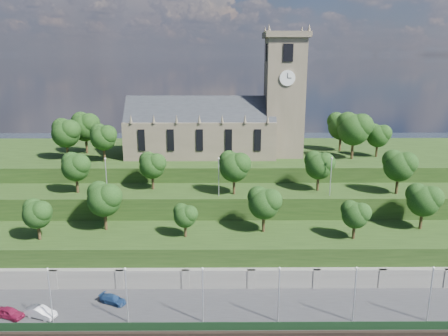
{
  "coord_description": "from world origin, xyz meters",
  "views": [
    {
      "loc": [
        0.47,
        -48.77,
        36.54
      ],
      "look_at": [
        0.97,
        30.0,
        16.11
      ],
      "focal_mm": 35.0,
      "sensor_mm": 36.0,
      "label": 1
    }
  ],
  "objects_px": {
    "car_left": "(10,313)",
    "car_right": "(113,299)",
    "car_middle": "(41,312)",
    "church": "(223,121)"
  },
  "relations": [
    {
      "from": "car_middle",
      "to": "car_right",
      "type": "height_order",
      "value": "car_middle"
    },
    {
      "from": "church",
      "to": "car_left",
      "type": "height_order",
      "value": "church"
    },
    {
      "from": "car_left",
      "to": "car_right",
      "type": "height_order",
      "value": "car_left"
    },
    {
      "from": "car_middle",
      "to": "church",
      "type": "bearing_deg",
      "value": -10.77
    },
    {
      "from": "church",
      "to": "car_middle",
      "type": "bearing_deg",
      "value": -120.46
    },
    {
      "from": "church",
      "to": "car_left",
      "type": "distance_m",
      "value": 55.02
    },
    {
      "from": "car_right",
      "to": "car_left",
      "type": "bearing_deg",
      "value": 129.67
    },
    {
      "from": "car_middle",
      "to": "car_right",
      "type": "xyz_separation_m",
      "value": [
        8.94,
        3.41,
        -0.14
      ]
    },
    {
      "from": "church",
      "to": "car_middle",
      "type": "distance_m",
      "value": 52.88
    },
    {
      "from": "car_left",
      "to": "car_middle",
      "type": "distance_m",
      "value": 4.18
    }
  ]
}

